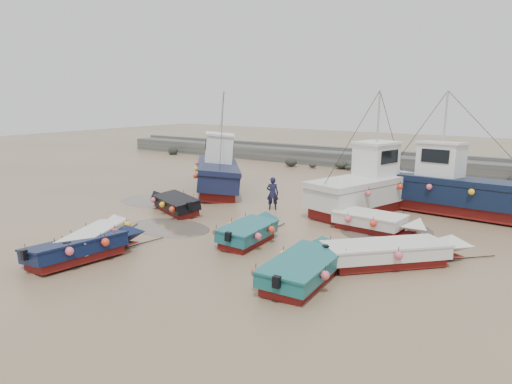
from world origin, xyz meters
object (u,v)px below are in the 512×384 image
dinghy_4 (175,201)px  cabin_boat_0 (215,170)px  dinghy_3 (395,250)px  cabin_boat_2 (446,188)px  dinghy_6 (307,264)px  dinghy_2 (251,229)px  dinghy_1 (85,245)px  dinghy_0 (99,234)px  person (272,210)px  dinghy_5 (377,220)px  cabin_boat_1 (371,186)px

dinghy_4 → cabin_boat_0: size_ratio=0.64×
dinghy_3 → cabin_boat_2: cabin_boat_2 is taller
dinghy_3 → dinghy_6: size_ratio=0.90×
dinghy_2 → dinghy_1: bearing=-131.1°
dinghy_3 → dinghy_4: bearing=-143.9°
dinghy_0 → cabin_boat_2: size_ratio=0.51×
dinghy_6 → person: dinghy_6 is taller
dinghy_5 → cabin_boat_2: size_ratio=0.49×
dinghy_6 → dinghy_5: bearing=85.7°
dinghy_3 → dinghy_6: bearing=-78.1°
dinghy_1 → dinghy_6: size_ratio=0.96×
dinghy_1 → dinghy_5: 12.30m
dinghy_2 → dinghy_6: (4.02, -2.44, -0.02)m
dinghy_5 → cabin_boat_0: size_ratio=0.65×
dinghy_3 → dinghy_5: (-2.17, 3.72, 0.03)m
dinghy_5 → cabin_boat_1: (-1.86, 3.76, 0.79)m
dinghy_6 → cabin_boat_1: size_ratio=0.62×
dinghy_1 → cabin_boat_2: size_ratio=0.54×
person → dinghy_3: bearing=121.6°
cabin_boat_1 → person: bearing=-134.0°
cabin_boat_1 → cabin_boat_2: same height
dinghy_5 → person: dinghy_5 is taller
dinghy_5 → dinghy_2: bearing=-35.3°
person → dinghy_6: bearing=100.8°
dinghy_6 → person: 10.26m
dinghy_1 → dinghy_4: same height
dinghy_1 → cabin_boat_1: 14.68m
dinghy_1 → cabin_boat_1: size_ratio=0.60×
dinghy_1 → dinghy_0: bearing=128.2°
dinghy_6 → cabin_boat_2: (1.18, 12.56, 0.77)m
dinghy_0 → cabin_boat_2: (9.68, 14.27, 0.76)m
dinghy_5 → dinghy_1: bearing=-32.3°
dinghy_3 → dinghy_4: same height
dinghy_6 → cabin_boat_0: bearing=133.8°
dinghy_2 → cabin_boat_0: 11.36m
dinghy_3 → cabin_boat_2: 9.49m
person → dinghy_2: bearing=85.9°
person → dinghy_1: bearing=55.0°
cabin_boat_0 → cabin_boat_2: size_ratio=0.75×
dinghy_2 → dinghy_6: size_ratio=0.85×
dinghy_5 → cabin_boat_2: cabin_boat_2 is taller
dinghy_5 → cabin_boat_1: cabin_boat_1 is taller
cabin_boat_0 → cabin_boat_2: bearing=-30.6°
cabin_boat_2 → person: size_ratio=6.28×
dinghy_2 → cabin_boat_0: bearing=130.5°
dinghy_5 → cabin_boat_1: size_ratio=0.55×
dinghy_1 → cabin_boat_2: cabin_boat_2 is taller
dinghy_5 → person: (-6.24, 1.05, -0.56)m
person → dinghy_5: bearing=141.7°
dinghy_6 → cabin_boat_1: cabin_boat_1 is taller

